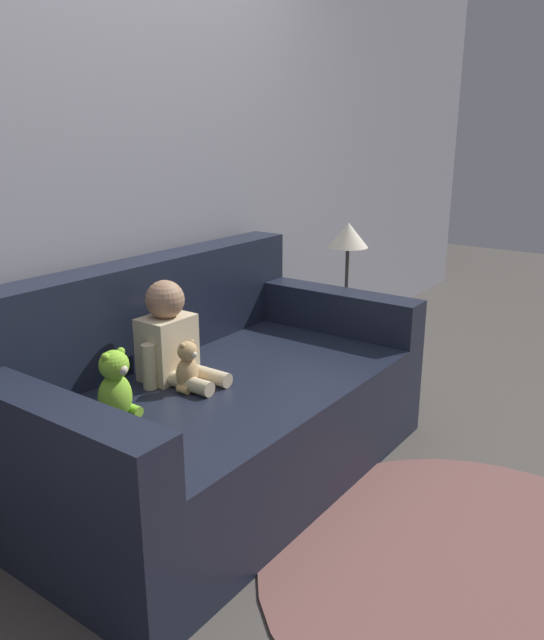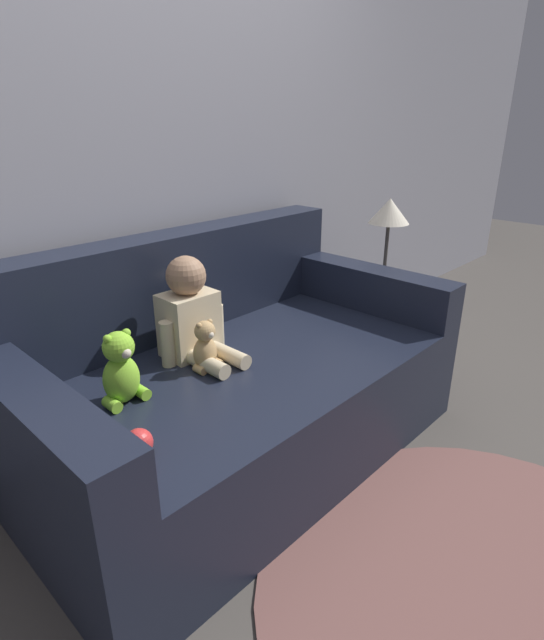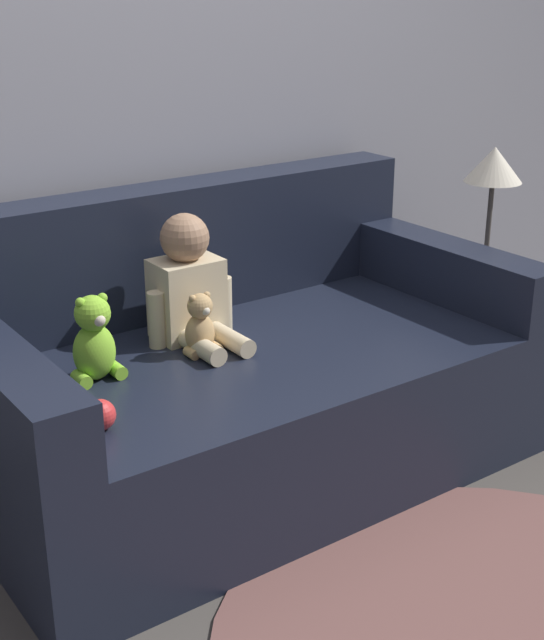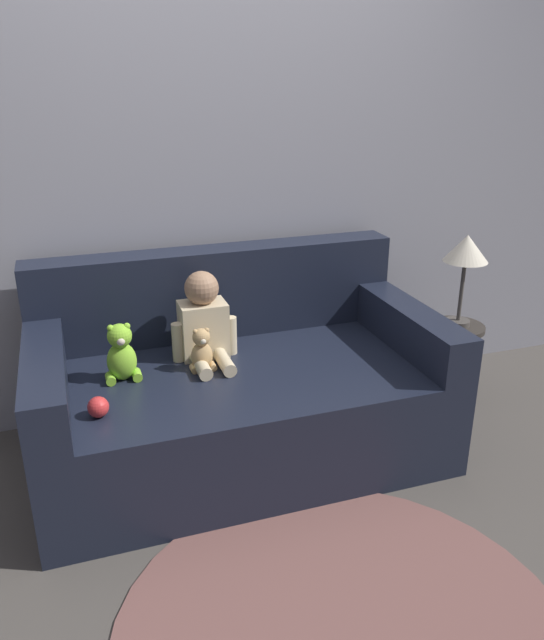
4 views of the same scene
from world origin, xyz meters
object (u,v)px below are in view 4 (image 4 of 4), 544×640
Objects in this scene: couch at (237,389)px; side_table at (463,278)px; person_baby at (204,323)px; toy_ball at (98,407)px; teddy_bear_brown at (202,350)px; plush_toy_side at (121,354)px.

couch is 1.92× the size of side_table.
person_baby reaches higher than toy_ball.
teddy_bear_brown reaches higher than toy_ball.
toy_ball is (-0.12, -0.28, -0.08)m from plush_toy_side.
person_baby reaches higher than plush_toy_side.
person_baby reaches higher than teddy_bear_brown.
couch is at bearing 2.32° from plush_toy_side.
side_table is at bearing 3.02° from teddy_bear_brown.
person_baby is 4.96× the size of toy_ball.
toy_ball is (-0.63, -0.30, 0.18)m from couch.
couch is 21.98× the size of toy_ball.
plush_toy_side reaches higher than toy_ball.
plush_toy_side is at bearing 66.53° from toy_ball.
person_baby is (-0.12, 0.09, 0.31)m from couch.
plush_toy_side is at bearing -177.68° from couch.
person_baby is at bearing 142.37° from couch.
plush_toy_side is 1.70m from side_table.
couch is at bearing -178.22° from side_table.
side_table reaches higher than plush_toy_side.
side_table reaches higher than person_baby.
teddy_bear_brown is 2.42× the size of toy_ball.
person_baby is at bearing 177.48° from side_table.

